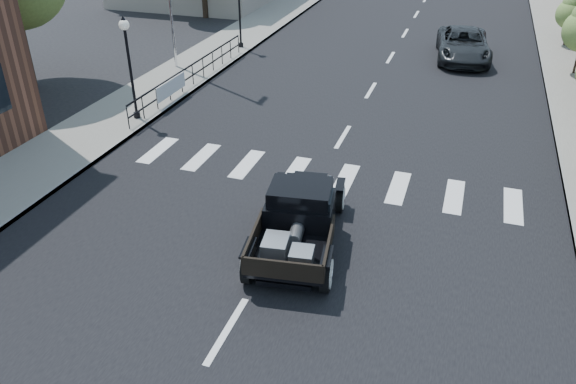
% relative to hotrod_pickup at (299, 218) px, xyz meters
% --- Properties ---
extents(ground, '(120.00, 120.00, 0.00)m').
position_rel_hotrod_pickup_xyz_m(ground, '(-0.46, -0.37, -0.80)').
color(ground, black).
rests_on(ground, ground).
extents(road, '(14.00, 80.00, 0.02)m').
position_rel_hotrod_pickup_xyz_m(road, '(-0.46, 14.63, -0.79)').
color(road, black).
rests_on(road, ground).
extents(road_markings, '(12.00, 60.00, 0.06)m').
position_rel_hotrod_pickup_xyz_m(road_markings, '(-0.46, 9.63, -0.80)').
color(road_markings, silver).
rests_on(road_markings, ground).
extents(sidewalk_left, '(3.00, 80.00, 0.15)m').
position_rel_hotrod_pickup_xyz_m(sidewalk_left, '(-8.96, 14.63, -0.72)').
color(sidewalk_left, gray).
rests_on(sidewalk_left, ground).
extents(railing, '(0.08, 10.00, 1.00)m').
position_rel_hotrod_pickup_xyz_m(railing, '(-7.76, 9.63, -0.15)').
color(railing, black).
rests_on(railing, sidewalk_left).
extents(banner, '(0.04, 2.20, 0.60)m').
position_rel_hotrod_pickup_xyz_m(banner, '(-7.68, 7.63, -0.35)').
color(banner, silver).
rests_on(banner, sidewalk_left).
extents(lamp_post_b, '(0.36, 0.36, 3.69)m').
position_rel_hotrod_pickup_xyz_m(lamp_post_b, '(-8.06, 5.63, 1.20)').
color(lamp_post_b, black).
rests_on(lamp_post_b, sidewalk_left).
extents(lamp_post_c, '(0.36, 0.36, 3.69)m').
position_rel_hotrod_pickup_xyz_m(lamp_post_c, '(-8.06, 15.63, 1.20)').
color(lamp_post_c, black).
rests_on(lamp_post_c, sidewalk_left).
extents(small_tree_e, '(1.54, 1.54, 2.56)m').
position_rel_hotrod_pickup_xyz_m(small_tree_e, '(7.84, 21.31, 0.63)').
color(small_tree_e, olive).
rests_on(small_tree_e, sidewalk_right).
extents(hotrod_pickup, '(2.77, 4.85, 1.59)m').
position_rel_hotrod_pickup_xyz_m(hotrod_pickup, '(0.00, 0.00, 0.00)').
color(hotrod_pickup, black).
rests_on(hotrod_pickup, ground).
extents(second_car, '(2.96, 5.42, 1.44)m').
position_rel_hotrod_pickup_xyz_m(second_car, '(2.88, 17.47, -0.08)').
color(second_car, black).
rests_on(second_car, ground).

